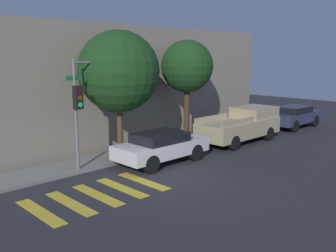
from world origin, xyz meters
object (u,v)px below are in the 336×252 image
traffic_light_pole (86,93)px  sedan_near_corner (161,146)px  sedan_middle (294,116)px  tree_near_corner (119,72)px  pickup_truck (242,125)px  tree_midblock (187,67)px

traffic_light_pole → sedan_near_corner: (2.88, -1.27, -2.40)m
sedan_middle → tree_near_corner: 13.35m
sedan_near_corner → tree_near_corner: tree_near_corner is taller
pickup_truck → traffic_light_pole: bearing=171.9°
sedan_middle → tree_midblock: size_ratio=0.83×
pickup_truck → tree_midblock: (-2.57, 1.74, 3.12)m
pickup_truck → sedan_middle: bearing=-0.0°
sedan_near_corner → sedan_middle: bearing=0.0°
tree_near_corner → pickup_truck: bearing=-14.0°
tree_midblock → pickup_truck: bearing=-34.0°
pickup_truck → sedan_near_corner: bearing=-180.0°
traffic_light_pole → pickup_truck: bearing=-8.1°
pickup_truck → sedan_middle: 5.91m
sedan_near_corner → tree_midblock: 5.10m
sedan_near_corner → tree_near_corner: 3.74m
pickup_truck → tree_near_corner: 7.77m
sedan_near_corner → pickup_truck: pickup_truck is taller
sedan_near_corner → tree_midblock: size_ratio=0.79×
sedan_middle → tree_midblock: 9.25m
tree_near_corner → tree_midblock: size_ratio=1.05×
sedan_middle → tree_near_corner: tree_near_corner is taller
tree_near_corner → traffic_light_pole: bearing=-166.6°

